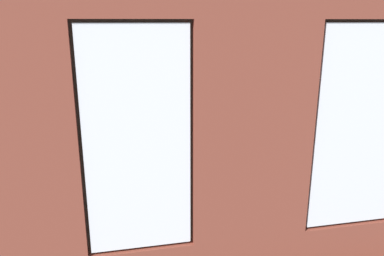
{
  "coord_description": "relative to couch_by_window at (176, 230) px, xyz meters",
  "views": [
    {
      "loc": [
        1.27,
        6.1,
        2.7
      ],
      "look_at": [
        0.07,
        0.4,
        1.03
      ],
      "focal_mm": 35.0,
      "sensor_mm": 36.0,
      "label": 1
    }
  ],
  "objects": [
    {
      "name": "ground_plane",
      "position": [
        -0.65,
        -2.26,
        -0.38
      ],
      "size": [
        6.69,
        6.58,
        0.1
      ],
      "primitive_type": "cube",
      "color": "brown"
    },
    {
      "name": "brick_wall_with_windows",
      "position": [
        -0.65,
        0.65,
        1.15
      ],
      "size": [
        6.09,
        0.3,
        3.04
      ],
      "color": "brown",
      "rests_on": "ground_plane"
    },
    {
      "name": "couch_by_window",
      "position": [
        0.0,
        0.0,
        0.0
      ],
      "size": [
        1.89,
        0.87,
        0.8
      ],
      "color": "black",
      "rests_on": "ground_plane"
    },
    {
      "name": "couch_left",
      "position": [
        -3.0,
        -2.29,
        0.0
      ],
      "size": [
        0.95,
        1.78,
        0.8
      ],
      "rotation": [
        0.0,
        0.0,
        1.52
      ],
      "color": "black",
      "rests_on": "ground_plane"
    },
    {
      "name": "coffee_table",
      "position": [
        -0.43,
        -2.25,
        0.05
      ],
      "size": [
        1.4,
        0.85,
        0.42
      ],
      "color": "#A87547",
      "rests_on": "ground_plane"
    },
    {
      "name": "cup_ceramic",
      "position": [
        -0.01,
        -2.12,
        0.14
      ],
      "size": [
        0.08,
        0.08,
        0.1
      ],
      "primitive_type": "cylinder",
      "color": "#33567F",
      "rests_on": "coffee_table"
    },
    {
      "name": "candle_jar",
      "position": [
        -0.43,
        -2.25,
        0.14
      ],
      "size": [
        0.08,
        0.08,
        0.1
      ],
      "primitive_type": "cylinder",
      "color": "#B7333D",
      "rests_on": "coffee_table"
    },
    {
      "name": "table_plant_small",
      "position": [
        -0.82,
        -2.4,
        0.21
      ],
      "size": [
        0.13,
        0.13,
        0.21
      ],
      "color": "#9E5638",
      "rests_on": "coffee_table"
    },
    {
      "name": "remote_black",
      "position": [
        -0.26,
        -2.36,
        0.1
      ],
      "size": [
        0.17,
        0.13,
        0.02
      ],
      "primitive_type": "cube",
      "rotation": [
        0.0,
        0.0,
        4.14
      ],
      "color": "black",
      "rests_on": "coffee_table"
    },
    {
      "name": "remote_silver",
      "position": [
        -0.54,
        -2.12,
        0.1
      ],
      "size": [
        0.17,
        0.13,
        0.02
      ],
      "primitive_type": "cube",
      "rotation": [
        0.0,
        0.0,
        2.09
      ],
      "color": "#B2B2B7",
      "rests_on": "coffee_table"
    },
    {
      "name": "media_console",
      "position": [
        2.04,
        -1.99,
        -0.1
      ],
      "size": [
        1.13,
        0.42,
        0.46
      ],
      "primitive_type": "cube",
      "color": "black",
      "rests_on": "ground_plane"
    },
    {
      "name": "tv_flatscreen",
      "position": [
        2.04,
        -1.99,
        0.54
      ],
      "size": [
        1.18,
        0.2,
        0.81
      ],
      "color": "black",
      "rests_on": "media_console"
    },
    {
      "name": "papasan_chair",
      "position": [
        -0.65,
        -4.38,
        0.1
      ],
      "size": [
        1.0,
        1.0,
        0.66
      ],
      "color": "olive",
      "rests_on": "ground_plane"
    },
    {
      "name": "potted_plant_near_tv",
      "position": [
        1.5,
        -0.99,
        0.29
      ],
      "size": [
        0.75,
        0.8,
        1.12
      ],
      "color": "#47423D",
      "rests_on": "ground_plane"
    },
    {
      "name": "potted_plant_between_couches",
      "position": [
        -1.41,
        -0.06,
        0.33
      ],
      "size": [
        1.09,
        0.99,
        1.13
      ],
      "color": "gray",
      "rests_on": "ground_plane"
    },
    {
      "name": "potted_plant_foreground_right",
      "position": [
        1.74,
        -4.49,
        0.26
      ],
      "size": [
        0.73,
        0.77,
        1.12
      ],
      "color": "#47423D",
      "rests_on": "ground_plane"
    },
    {
      "name": "potted_plant_mid_room_small",
      "position": [
        -1.41,
        -2.84,
        0.05
      ],
      "size": [
        0.33,
        0.33,
        0.58
      ],
      "color": "beige",
      "rests_on": "ground_plane"
    },
    {
      "name": "potted_plant_by_left_couch",
      "position": [
        -2.6,
        -3.61,
        -0.03
      ],
      "size": [
        0.23,
        0.23,
        0.47
      ],
      "color": "beige",
      "rests_on": "ground_plane"
    },
    {
      "name": "potted_plant_corner_near_left",
      "position": [
        -3.15,
        -4.55,
        0.31
      ],
      "size": [
        0.65,
        0.65,
        1.02
      ],
      "color": "#47423D",
      "rests_on": "ground_plane"
    }
  ]
}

